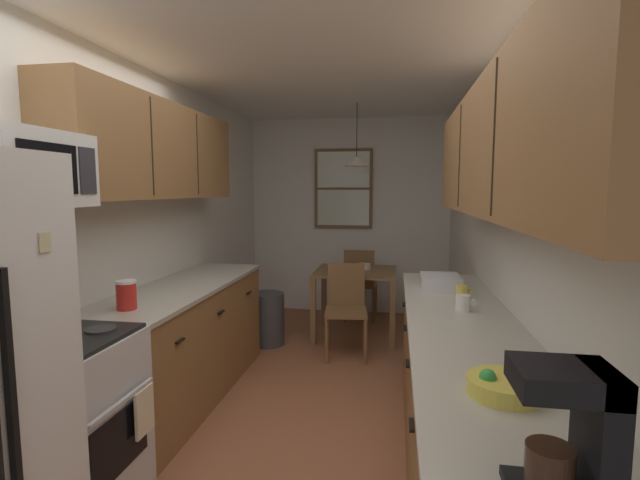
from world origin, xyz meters
The scene contains 25 objects.
ground_plane centered at (0.00, 1.00, 0.00)m, with size 12.00×12.00×0.00m, color #995B3D.
wall_left centered at (-1.35, 1.00, 1.27)m, with size 0.10×9.00×2.55m, color silver.
wall_right centered at (1.35, 1.00, 1.27)m, with size 0.10×9.00×2.55m, color silver.
wall_back centered at (0.00, 3.65, 1.27)m, with size 4.40×0.10×2.55m, color silver.
ceiling_slab centered at (0.00, 1.00, 2.59)m, with size 4.40×9.00×0.08m, color white.
stove_range centered at (-0.99, -0.51, 0.47)m, with size 0.66×0.63×1.10m.
microwave_over_range centered at (-1.11, -0.51, 1.72)m, with size 0.39×0.58×0.36m.
counter_left centered at (-1.00, 0.82, 0.45)m, with size 0.64×2.04×0.90m.
upper_cabinets_left centered at (-1.14, 0.77, 1.91)m, with size 0.33×2.12×0.70m.
counter_right centered at (1.00, 0.00, 0.45)m, with size 0.64×3.26×0.90m.
upper_cabinets_right centered at (1.14, -0.05, 1.82)m, with size 0.33×2.94×0.65m.
dining_table centered at (0.19, 2.57, 0.62)m, with size 0.88×0.78×0.74m.
dining_chair_near centered at (0.15, 1.97, 0.50)m, with size 0.44×0.44×0.90m.
dining_chair_far centered at (0.19, 3.16, 0.50)m, with size 0.41×0.41×0.90m.
pendant_light centered at (0.19, 2.57, 1.93)m, with size 0.28×0.28×0.67m.
back_window centered at (-0.07, 3.58, 1.64)m, with size 0.76×0.05×1.04m.
trash_bin centered at (-0.70, 2.14, 0.28)m, with size 0.35×0.35×0.55m, color #3F3F42.
storage_canister centered at (-1.00, 0.09, 0.99)m, with size 0.12×0.12×0.18m.
dish_towel centered at (-0.64, -0.36, 0.50)m, with size 0.02×0.16×0.24m, color beige.
coffee_maker centered at (1.03, -1.33, 1.07)m, with size 0.22×0.18×0.33m.
mug_by_coffeemaker centered at (1.06, 0.74, 0.94)m, with size 0.11×0.07×0.09m.
mug_spare centered at (1.02, 0.40, 0.95)m, with size 0.12×0.09×0.09m.
fruit_bowl centered at (1.00, -0.76, 0.94)m, with size 0.26×0.26×0.09m.
dish_rack centered at (0.94, 1.01, 0.95)m, with size 0.28×0.34×0.10m, color silver.
table_serving_bowl centered at (0.26, 2.65, 0.77)m, with size 0.16×0.16×0.06m, color silver.
Camera 1 is at (0.61, -2.41, 1.63)m, focal length 25.67 mm.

